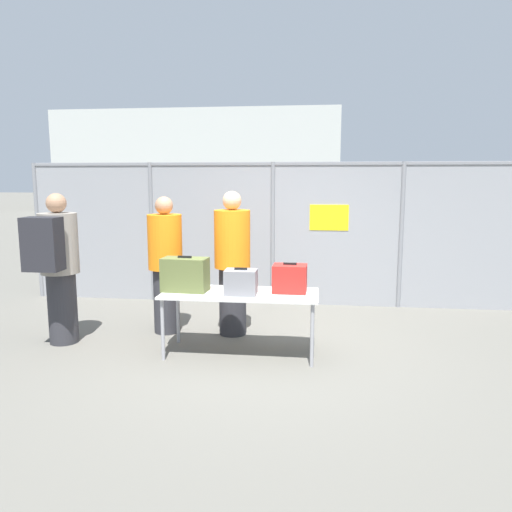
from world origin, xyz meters
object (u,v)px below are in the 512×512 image
at_px(inspection_table, 240,297).
at_px(security_worker_near, 232,262).
at_px(security_worker_far, 166,263).
at_px(utility_trailer, 383,256).
at_px(suitcase_grey, 241,282).
at_px(suitcase_red, 290,278).
at_px(traveler_hooded, 57,263).
at_px(suitcase_olive, 185,275).

bearing_deg(inspection_table, security_worker_near, 106.22).
xyz_separation_m(security_worker_far, utility_trailer, (3.27, 4.05, -0.47)).
relative_size(suitcase_grey, security_worker_far, 0.20).
xyz_separation_m(suitcase_red, security_worker_near, (-0.77, 0.64, 0.07)).
distance_m(suitcase_grey, utility_trailer, 5.32).
bearing_deg(suitcase_red, traveler_hooded, -179.60).
bearing_deg(inspection_table, utility_trailer, 65.34).
distance_m(security_worker_far, utility_trailer, 5.23).
bearing_deg(suitcase_grey, security_worker_far, 144.40).
relative_size(inspection_table, utility_trailer, 0.45).
distance_m(traveler_hooded, security_worker_near, 2.11).
bearing_deg(security_worker_near, suitcase_grey, 97.80).
relative_size(suitcase_olive, suitcase_red, 1.38).
bearing_deg(inspection_table, security_worker_far, 146.90).
bearing_deg(security_worker_far, suitcase_grey, 164.50).
height_order(security_worker_near, utility_trailer, security_worker_near).
height_order(suitcase_red, traveler_hooded, traveler_hooded).
xyz_separation_m(inspection_table, traveler_hooded, (-2.22, 0.07, 0.34)).
height_order(suitcase_olive, traveler_hooded, traveler_hooded).
xyz_separation_m(traveler_hooded, security_worker_near, (2.01, 0.66, -0.05)).
bearing_deg(suitcase_grey, inspection_table, 104.61).
relative_size(suitcase_olive, traveler_hooded, 0.29).
bearing_deg(suitcase_olive, security_worker_near, 59.86).
bearing_deg(suitcase_red, security_worker_near, 140.34).
bearing_deg(security_worker_near, traveler_hooded, 9.83).
xyz_separation_m(suitcase_olive, security_worker_far, (-0.45, 0.71, 0.00)).
xyz_separation_m(suitcase_olive, suitcase_red, (1.19, 0.09, -0.03)).
distance_m(security_worker_near, security_worker_far, 0.87).
relative_size(suitcase_olive, utility_trailer, 0.14).
bearing_deg(suitcase_olive, utility_trailer, 59.36).
bearing_deg(inspection_table, suitcase_red, 9.43).
distance_m(traveler_hooded, security_worker_far, 1.30).
relative_size(inspection_table, suitcase_grey, 4.97).
bearing_deg(suitcase_red, utility_trailer, 70.75).
distance_m(suitcase_olive, suitcase_red, 1.19).
bearing_deg(traveler_hooded, suitcase_red, -13.78).
height_order(traveler_hooded, security_worker_near, security_worker_near).
distance_m(inspection_table, traveler_hooded, 2.25).
bearing_deg(traveler_hooded, utility_trailer, 32.59).
distance_m(suitcase_grey, security_worker_near, 0.85).
bearing_deg(security_worker_far, suitcase_olive, 142.51).
bearing_deg(utility_trailer, security_worker_near, -120.73).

